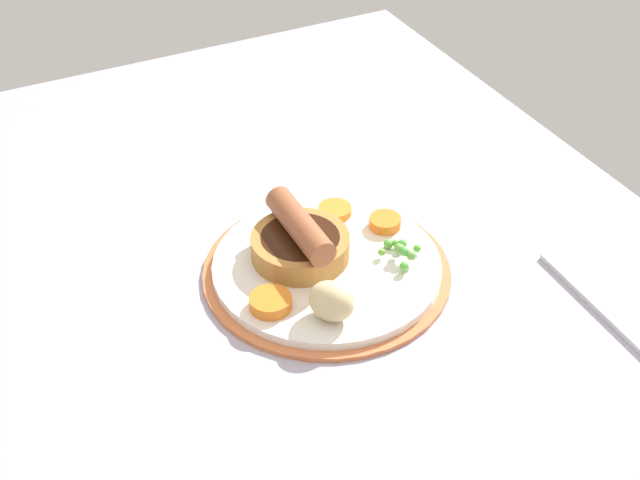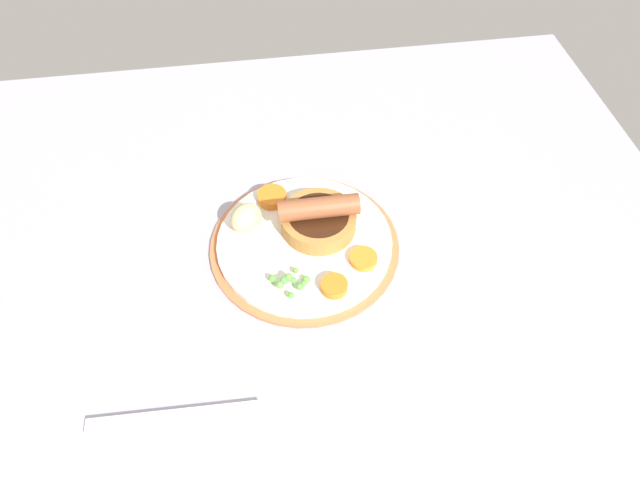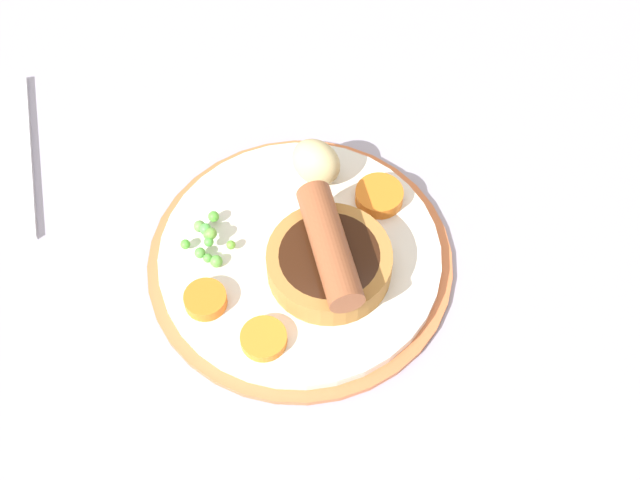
# 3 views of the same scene
# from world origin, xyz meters

# --- Properties ---
(dining_table) EXTENTS (1.10, 0.80, 0.03)m
(dining_table) POSITION_xyz_m (0.00, 0.00, 0.01)
(dining_table) COLOR #9E99AD
(dining_table) RESTS_ON ground
(dinner_plate) EXTENTS (0.25, 0.25, 0.01)m
(dinner_plate) POSITION_xyz_m (0.03, -0.03, 0.04)
(dinner_plate) COLOR #CC6B3D
(dinner_plate) RESTS_ON dining_table
(sausage_pudding) EXTENTS (0.10, 0.10, 0.05)m
(sausage_pudding) POSITION_xyz_m (0.05, -0.01, 0.06)
(sausage_pudding) COLOR #AD7538
(sausage_pudding) RESTS_ON dinner_plate
(pea_pile) EXTENTS (0.05, 0.04, 0.02)m
(pea_pile) POSITION_xyz_m (0.00, -0.10, 0.05)
(pea_pile) COLOR green
(pea_pile) RESTS_ON dinner_plate
(potato_chunk_0) EXTENTS (0.06, 0.05, 0.04)m
(potato_chunk_0) POSITION_xyz_m (-0.04, -0.00, 0.06)
(potato_chunk_0) COLOR #CCB77F
(potato_chunk_0) RESTS_ON dinner_plate
(carrot_slice_0) EXTENTS (0.04, 0.04, 0.01)m
(carrot_slice_0) POSITION_xyz_m (0.10, -0.08, 0.05)
(carrot_slice_0) COLOR orange
(carrot_slice_0) RESTS_ON dinner_plate
(carrot_slice_4) EXTENTS (0.04, 0.04, 0.01)m
(carrot_slice_4) POSITION_xyz_m (0.05, -0.11, 0.05)
(carrot_slice_4) COLOR orange
(carrot_slice_4) RESTS_ON dinner_plate
(carrot_slice_5) EXTENTS (0.05, 0.05, 0.01)m
(carrot_slice_5) POSITION_xyz_m (-0.01, 0.04, 0.05)
(carrot_slice_5) COLOR orange
(carrot_slice_5) RESTS_ON dinner_plate
(fork) EXTENTS (0.18, 0.02, 0.01)m
(fork) POSITION_xyz_m (-0.14, -0.24, 0.03)
(fork) COLOR silver
(fork) RESTS_ON dining_table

